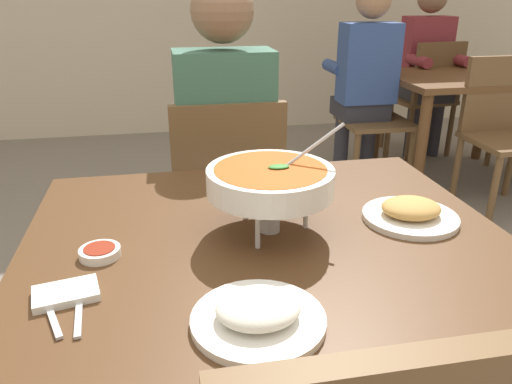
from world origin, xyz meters
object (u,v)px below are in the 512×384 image
dining_table_main (267,272)px  chair_bg_left (427,92)px  patron_bg_right (365,74)px  appetizer_plate (410,212)px  chair_bg_right (371,108)px  sauce_dish (100,252)px  rice_plate (258,314)px  patron_bg_left (427,61)px  curry_bowl (270,181)px  diner_main (224,135)px  dining_table_far (461,94)px  chair_bg_corner (502,125)px  chair_diner_main (227,195)px

dining_table_main → chair_bg_left: 3.12m
patron_bg_right → appetizer_plate: bearing=-109.4°
dining_table_main → chair_bg_right: bearing=60.9°
dining_table_main → sauce_dish: (-0.38, -0.03, 0.12)m
rice_plate → patron_bg_left: bearing=56.8°
dining_table_main → curry_bowl: size_ratio=3.45×
diner_main → curry_bowl: 0.79m
dining_table_far → patron_bg_right: size_ratio=0.76×
dining_table_main → patron_bg_left: bearing=54.9°
diner_main → chair_bg_corner: diner_main is taller
rice_plate → patron_bg_right: (1.19, 2.40, -0.00)m
sauce_dish → chair_bg_left: 3.39m
curry_bowl → chair_bg_right: 2.41m
appetizer_plate → diner_main: bearing=115.2°
rice_plate → curry_bowl: bearing=74.5°
rice_plate → chair_bg_right: 2.75m
chair_bg_left → sauce_dish: bearing=-130.8°
curry_bowl → patron_bg_right: 2.33m
chair_diner_main → patron_bg_right: (1.10, 1.30, 0.24)m
dining_table_main → dining_table_far: same height
chair_diner_main → dining_table_far: size_ratio=0.90×
chair_bg_corner → patron_bg_right: size_ratio=0.69×
curry_bowl → diner_main: bearing=90.7°
dining_table_main → curry_bowl: 0.23m
dining_table_main → diner_main: 0.82m
dining_table_far → patron_bg_left: bearing=86.5°
curry_bowl → patron_bg_left: 3.14m
dining_table_far → chair_bg_right: chair_bg_right is taller
dining_table_main → sauce_dish: 0.40m
diner_main → dining_table_main: bearing=-90.0°
patron_bg_left → appetizer_plate: bearing=-119.3°
chair_bg_corner → chair_bg_left: bearing=86.7°
chair_diner_main → patron_bg_left: patron_bg_left is taller
chair_diner_main → diner_main: (0.00, 0.03, 0.24)m
appetizer_plate → chair_bg_right: 2.25m
rice_plate → chair_bg_left: size_ratio=0.27×
dining_table_main → rice_plate: size_ratio=4.78×
chair_diner_main → rice_plate: 1.13m
appetizer_plate → dining_table_main: bearing=-178.0°
sauce_dish → patron_bg_right: patron_bg_right is taller
rice_plate → patron_bg_left: 3.48m
chair_bg_left → patron_bg_right: bearing=-147.8°
rice_plate → chair_bg_left: (1.91, 2.86, -0.24)m
curry_bowl → patron_bg_right: patron_bg_right is taller
chair_diner_main → chair_bg_corner: 1.92m
dining_table_main → patron_bg_right: patron_bg_right is taller
diner_main → curry_bowl: (0.01, -0.79, 0.11)m
chair_diner_main → patron_bg_right: patron_bg_right is taller
chair_diner_main → chair_bg_left: (1.83, 1.76, 0.00)m
rice_plate → patron_bg_right: 2.68m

